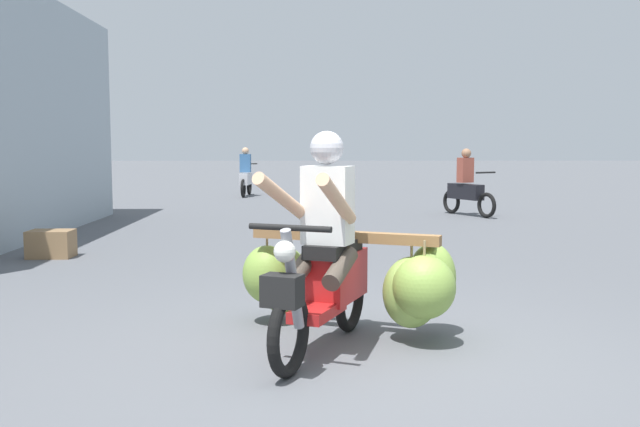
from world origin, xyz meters
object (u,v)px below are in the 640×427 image
at_px(motorbike_distant_ahead_right, 466,188).
at_px(produce_crate, 51,244).
at_px(motorbike_main_loaded, 348,274).
at_px(motorbike_distant_ahead_left, 246,177).

relative_size(motorbike_distant_ahead_right, produce_crate, 2.63).
xyz_separation_m(motorbike_main_loaded, produce_crate, (-3.68, 3.99, -0.33)).
xyz_separation_m(motorbike_distant_ahead_right, produce_crate, (-6.71, -5.40, -0.39)).
bearing_deg(produce_crate, motorbike_distant_ahead_right, 38.82).
xyz_separation_m(motorbike_main_loaded, motorbike_distant_ahead_left, (-2.05, 14.97, 0.06)).
bearing_deg(produce_crate, motorbike_distant_ahead_left, 81.56).
xyz_separation_m(motorbike_distant_ahead_left, produce_crate, (-1.63, -10.98, -0.39)).
bearing_deg(motorbike_distant_ahead_left, motorbike_main_loaded, -82.21).
bearing_deg(produce_crate, motorbike_main_loaded, -47.32).
bearing_deg(motorbike_distant_ahead_right, produce_crate, -141.18).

